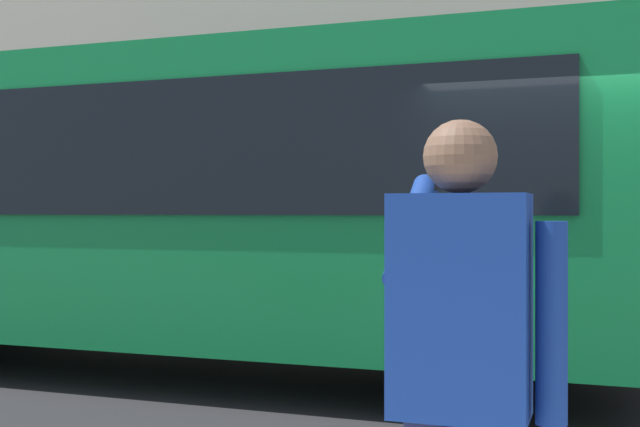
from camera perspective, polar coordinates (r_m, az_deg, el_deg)
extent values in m
plane|color=#232326|center=(6.79, 19.58, -13.31)|extent=(60.00, 60.00, 0.00)
cube|color=#0F7238|center=(8.05, -9.99, 1.01)|extent=(9.00, 2.50, 2.60)
cube|color=black|center=(7.00, -15.08, 4.42)|extent=(7.60, 0.06, 1.10)
cylinder|color=black|center=(10.74, -21.16, -5.63)|extent=(1.00, 0.28, 1.00)
cylinder|color=black|center=(8.23, 12.73, -7.38)|extent=(1.00, 0.28, 1.00)
cylinder|color=black|center=(6.08, 10.27, -10.07)|extent=(1.00, 0.28, 1.00)
cube|color=navy|center=(2.43, 9.92, -6.43)|extent=(0.40, 0.24, 0.66)
sphere|color=brown|center=(2.42, 9.92, 3.99)|extent=(0.22, 0.22, 0.22)
cylinder|color=navy|center=(2.40, 16.09, -7.46)|extent=(0.09, 0.09, 0.58)
cylinder|color=navy|center=(2.60, 6.59, -1.12)|extent=(0.09, 0.48, 0.37)
cube|color=black|center=(2.73, 8.89, 3.13)|extent=(0.07, 0.01, 0.14)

